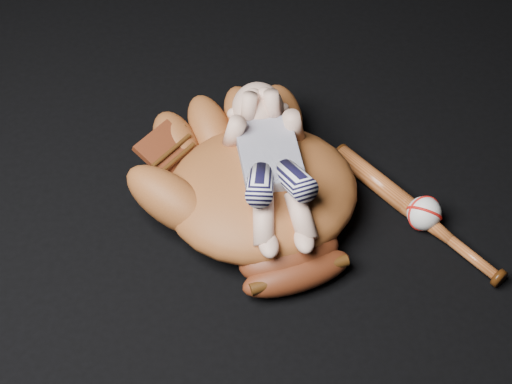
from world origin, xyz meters
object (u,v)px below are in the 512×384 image
at_px(baseball_glove, 262,185).
at_px(newborn_baby, 272,164).
at_px(baseball_bat, 416,213).
at_px(baseball, 424,213).

xyz_separation_m(baseball_glove, newborn_baby, (0.02, -0.00, 0.05)).
relative_size(newborn_baby, baseball_bat, 0.92).
bearing_deg(baseball_glove, baseball, -25.88).
relative_size(baseball_glove, baseball, 7.90).
xyz_separation_m(newborn_baby, baseball, (0.28, -0.05, -0.10)).
distance_m(newborn_baby, baseball_bat, 0.29).
bearing_deg(baseball_bat, baseball_glove, 172.20).
height_order(newborn_baby, baseball_bat, newborn_baby).
bearing_deg(baseball_bat, newborn_baby, 171.91).
relative_size(baseball_glove, baseball_bat, 1.24).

